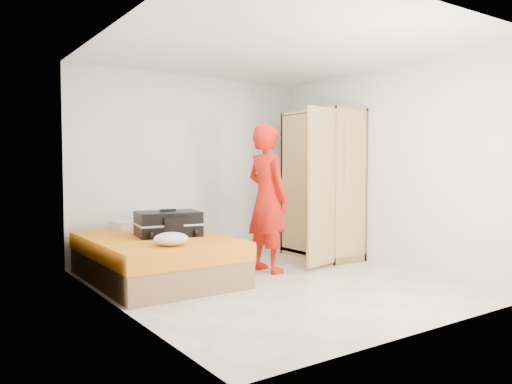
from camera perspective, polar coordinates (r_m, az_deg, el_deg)
room at (r=5.56m, az=2.27°, el=2.86°), size 4.00×4.02×2.60m
bed at (r=5.91m, az=-11.36°, el=-7.41°), size 1.42×2.02×0.50m
wardrobe at (r=7.14m, az=7.53°, el=0.44°), size 1.16×1.33×2.10m
person at (r=6.17m, az=1.33°, el=-0.74°), size 0.49×0.70×1.82m
suitcase at (r=5.91m, az=-10.02°, el=-3.59°), size 0.81×0.65×0.31m
round_cushion at (r=5.19m, az=-9.68°, el=-5.31°), size 0.36×0.36×0.14m
pillow at (r=6.68m, az=-13.57°, el=-3.62°), size 0.64×0.43×0.11m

